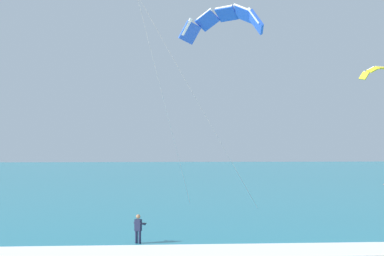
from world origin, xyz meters
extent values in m
cube|color=teal|center=(0.00, 73.55, 0.10)|extent=(200.00, 120.00, 0.20)
cube|color=white|center=(0.00, 14.55, 0.22)|extent=(200.00, 2.79, 0.04)
ellipsoid|color=#239EC6|center=(-5.69, 16.52, 0.03)|extent=(1.04, 1.44, 0.05)
cube|color=black|center=(-5.69, 16.74, 0.07)|extent=(0.17, 0.13, 0.04)
cube|color=black|center=(-5.69, 16.30, 0.07)|extent=(0.17, 0.13, 0.04)
cylinder|color=#191E38|center=(-5.78, 16.57, 0.42)|extent=(0.14, 0.14, 0.84)
cylinder|color=#191E38|center=(-5.61, 16.47, 0.42)|extent=(0.14, 0.14, 0.84)
cube|color=#191E38|center=(-5.69, 16.52, 1.14)|extent=(0.39, 0.34, 0.60)
sphere|color=#9E704C|center=(-5.69, 16.52, 1.58)|extent=(0.22, 0.22, 0.22)
cylinder|color=#191E38|center=(-5.78, 16.75, 1.19)|extent=(0.32, 0.49, 0.22)
cylinder|color=#191E38|center=(-5.46, 16.58, 1.19)|extent=(0.32, 0.49, 0.22)
cylinder|color=black|center=(-5.52, 16.86, 1.19)|extent=(0.50, 0.29, 0.04)
cube|color=#3F3F42|center=(-5.64, 16.63, 0.92)|extent=(0.14, 0.13, 0.10)
cube|color=blue|center=(1.68, 22.24, 13.39)|extent=(0.96, 1.57, 1.61)
cube|color=white|center=(1.44, 21.92, 13.73)|extent=(0.76, 0.63, 1.22)
cube|color=blue|center=(1.08, 23.36, 14.23)|extent=(1.45, 1.72, 1.35)
cube|color=white|center=(0.84, 23.04, 14.56)|extent=(1.10, 0.88, 0.80)
cube|color=blue|center=(0.00, 24.39, 14.53)|extent=(1.76, 1.69, 0.79)
cube|color=white|center=(-0.24, 24.06, 14.86)|extent=(1.22, 0.97, 0.21)
cube|color=blue|center=(-1.31, 25.09, 14.23)|extent=(1.82, 1.46, 1.35)
cube|color=white|center=(-1.55, 24.77, 14.56)|extent=(1.09, 0.88, 0.80)
cube|color=blue|center=(-2.56, 25.31, 13.39)|extent=(1.68, 1.10, 1.61)
cube|color=white|center=(-2.80, 24.99, 13.73)|extent=(0.81, 0.63, 1.22)
cylinder|color=#B2B2B7|center=(-2.10, 19.55, 7.30)|extent=(7.57, 5.41, 12.21)
cylinder|color=#B2B2B7|center=(-4.22, 21.08, 7.30)|extent=(3.33, 8.48, 12.21)
cube|color=yellow|center=(21.90, 51.54, 14.47)|extent=(1.26, 1.02, 1.30)
cube|color=white|center=(21.84, 51.92, 14.70)|extent=(0.80, 0.30, 1.03)
cube|color=yellow|center=(22.92, 51.35, 15.25)|extent=(1.44, 1.10, 1.04)
cube|color=white|center=(22.86, 51.73, 15.48)|extent=(1.09, 0.35, 0.67)
cube|color=yellow|center=(24.18, 51.43, 15.53)|extent=(1.34, 1.14, 0.55)
cube|color=white|center=(24.12, 51.80, 15.76)|extent=(1.16, 0.37, 0.16)
camera|label=1|loc=(-4.27, -7.50, 5.25)|focal=43.03mm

